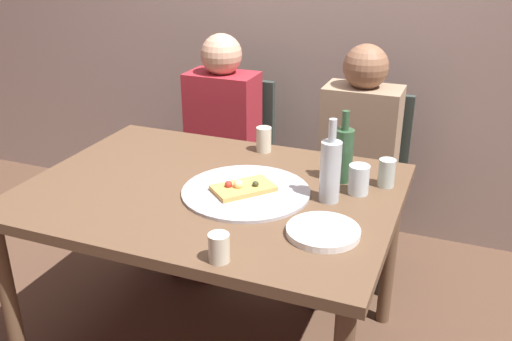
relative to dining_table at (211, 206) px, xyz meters
name	(u,v)px	position (x,y,z in m)	size (l,w,h in m)	color
dining_table	(211,206)	(0.00, 0.00, 0.00)	(1.38, 1.02, 0.76)	brown
pizza_tray	(246,192)	(0.14, 0.01, 0.08)	(0.47, 0.47, 0.01)	#ADADB2
pizza_slice_last	(243,188)	(0.13, 0.00, 0.10)	(0.24, 0.25, 0.05)	tan
wine_bottle	(330,170)	(0.44, 0.06, 0.20)	(0.07, 0.07, 0.31)	#B2BCC1
beer_bottle	(343,154)	(0.44, 0.25, 0.19)	(0.07, 0.07, 0.28)	#2D5133
tumbler_near	(359,180)	(0.52, 0.16, 0.13)	(0.08, 0.08, 0.11)	silver
tumbler_far	(387,173)	(0.61, 0.26, 0.13)	(0.06, 0.06, 0.11)	#B7C6BC
wine_glass	(219,248)	(0.24, -0.44, 0.12)	(0.06, 0.06, 0.09)	beige
short_glass	(264,139)	(0.05, 0.42, 0.13)	(0.07, 0.07, 0.11)	beige
plate_stack	(323,231)	(0.49, -0.18, 0.09)	(0.24, 0.24, 0.02)	white
chair_left	(228,152)	(-0.34, 0.91, -0.16)	(0.44, 0.44, 0.90)	#2D3833
chair_right	(360,172)	(0.39, 0.91, -0.16)	(0.44, 0.44, 0.90)	#2D3833
guest_in_sweater	(216,139)	(-0.34, 0.76, -0.04)	(0.36, 0.56, 1.17)	maroon
guest_in_beanie	(355,159)	(0.39, 0.76, -0.04)	(0.36, 0.56, 1.17)	#937A60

